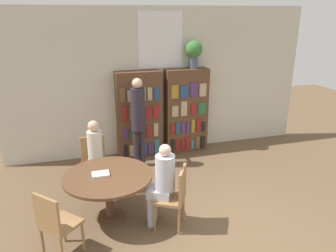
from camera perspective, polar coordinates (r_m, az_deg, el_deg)
The scene contains 13 objects.
ground_plane at distance 4.68m, azimuth 9.74°, elevation -19.05°, with size 16.00×16.00×0.00m, color brown.
wall_back at distance 6.87m, azimuth -1.35°, elevation 7.72°, with size 6.40×0.07×3.00m.
bookshelf_left at distance 6.73m, azimuth -5.09°, elevation 1.97°, with size 0.90×0.34×1.78m.
bookshelf_right at distance 6.99m, azimuth 3.16°, elevation 2.67°, with size 0.90×0.34×1.78m.
flower_vase at distance 6.79m, azimuth 4.50°, elevation 12.83°, with size 0.35×0.35×0.56m.
reading_table at distance 4.80m, azimuth -10.37°, elevation -9.52°, with size 1.26×1.26×0.70m.
chair_near_camera at distance 4.28m, azimuth -19.02°, elevation -15.57°, with size 0.57×0.57×0.91m.
chair_left_side at distance 5.69m, azimuth -12.66°, elevation -5.83°, with size 0.45×0.45×0.91m.
chair_far_side at distance 4.59m, azimuth 1.22°, elevation -11.83°, with size 0.54×0.54×0.91m.
seated_reader_left at distance 5.44m, azimuth -12.42°, elevation -4.74°, with size 0.28×0.37×1.26m.
seated_reader_right at distance 4.52m, azimuth -1.04°, elevation -9.45°, with size 0.41×0.39×1.24m.
librarian_standing at distance 6.19m, azimuth -5.22°, elevation 2.02°, with size 0.27×0.54×1.75m.
open_book_on_table at distance 4.76m, azimuth -11.64°, elevation -8.22°, with size 0.24×0.18×0.03m.
Camera 1 is at (-1.73, -3.26, 2.88)m, focal length 35.00 mm.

